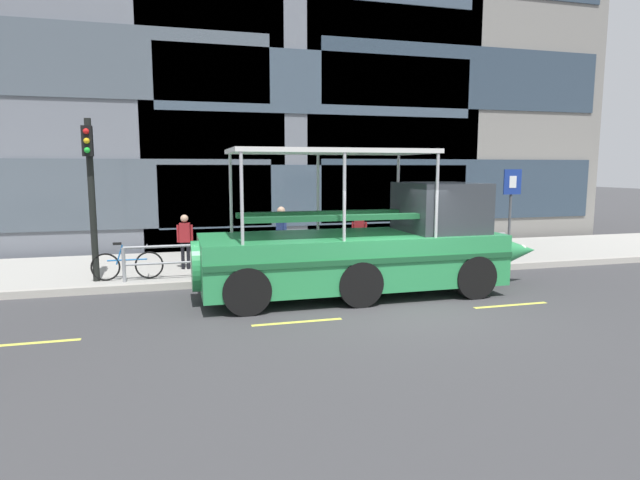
{
  "coord_description": "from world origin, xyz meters",
  "views": [
    {
      "loc": [
        -4.62,
        -10.16,
        2.99
      ],
      "look_at": [
        -1.36,
        1.68,
        1.3
      ],
      "focal_mm": 29.56,
      "sensor_mm": 36.0,
      "label": 1
    }
  ],
  "objects_px": {
    "parking_sign": "(511,199)",
    "pedestrian_mid_left": "(359,233)",
    "pedestrian_mid_right": "(281,230)",
    "duck_tour_boat": "(372,248)",
    "leaned_bicycle": "(127,265)",
    "pedestrian_near_stern": "(185,236)",
    "traffic_light_pole": "(91,184)",
    "pedestrian_near_bow": "(409,228)"
  },
  "relations": [
    {
      "from": "parking_sign",
      "to": "pedestrian_mid_left",
      "type": "distance_m",
      "value": 4.9
    },
    {
      "from": "pedestrian_mid_left",
      "to": "pedestrian_mid_right",
      "type": "bearing_deg",
      "value": 164.55
    },
    {
      "from": "pedestrian_mid_right",
      "to": "duck_tour_boat",
      "type": "bearing_deg",
      "value": -64.75
    },
    {
      "from": "parking_sign",
      "to": "leaned_bicycle",
      "type": "distance_m",
      "value": 11.23
    },
    {
      "from": "pedestrian_mid_right",
      "to": "pedestrian_near_stern",
      "type": "bearing_deg",
      "value": 178.5
    },
    {
      "from": "pedestrian_mid_right",
      "to": "pedestrian_near_stern",
      "type": "relative_size",
      "value": 1.12
    },
    {
      "from": "leaned_bicycle",
      "to": "pedestrian_mid_left",
      "type": "bearing_deg",
      "value": 3.73
    },
    {
      "from": "pedestrian_mid_right",
      "to": "traffic_light_pole",
      "type": "bearing_deg",
      "value": -168.24
    },
    {
      "from": "traffic_light_pole",
      "to": "pedestrian_mid_left",
      "type": "distance_m",
      "value": 7.24
    },
    {
      "from": "parking_sign",
      "to": "duck_tour_boat",
      "type": "xyz_separation_m",
      "value": [
        -5.43,
        -2.38,
        -0.95
      ]
    },
    {
      "from": "traffic_light_pole",
      "to": "duck_tour_boat",
      "type": "distance_m",
      "value": 7.0
    },
    {
      "from": "parking_sign",
      "to": "duck_tour_boat",
      "type": "height_order",
      "value": "duck_tour_boat"
    },
    {
      "from": "pedestrian_near_bow",
      "to": "pedestrian_mid_left",
      "type": "xyz_separation_m",
      "value": [
        -1.71,
        -0.33,
        -0.06
      ]
    },
    {
      "from": "duck_tour_boat",
      "to": "traffic_light_pole",
      "type": "bearing_deg",
      "value": 160.61
    },
    {
      "from": "leaned_bicycle",
      "to": "duck_tour_boat",
      "type": "relative_size",
      "value": 0.2
    },
    {
      "from": "traffic_light_pole",
      "to": "parking_sign",
      "type": "distance_m",
      "value": 11.89
    },
    {
      "from": "parking_sign",
      "to": "pedestrian_mid_left",
      "type": "bearing_deg",
      "value": 176.3
    },
    {
      "from": "pedestrian_near_bow",
      "to": "duck_tour_boat",
      "type": "bearing_deg",
      "value": -127.81
    },
    {
      "from": "parking_sign",
      "to": "pedestrian_mid_left",
      "type": "xyz_separation_m",
      "value": [
        -4.8,
        0.31,
        -0.94
      ]
    },
    {
      "from": "parking_sign",
      "to": "duck_tour_boat",
      "type": "bearing_deg",
      "value": -156.35
    },
    {
      "from": "traffic_light_pole",
      "to": "pedestrian_mid_left",
      "type": "xyz_separation_m",
      "value": [
        7.07,
        0.42,
        -1.49
      ]
    },
    {
      "from": "traffic_light_pole",
      "to": "pedestrian_near_stern",
      "type": "relative_size",
      "value": 2.62
    },
    {
      "from": "parking_sign",
      "to": "pedestrian_near_bow",
      "type": "height_order",
      "value": "parking_sign"
    },
    {
      "from": "leaned_bicycle",
      "to": "pedestrian_near_stern",
      "type": "height_order",
      "value": "pedestrian_near_stern"
    },
    {
      "from": "traffic_light_pole",
      "to": "pedestrian_near_bow",
      "type": "height_order",
      "value": "traffic_light_pole"
    },
    {
      "from": "duck_tour_boat",
      "to": "pedestrian_near_stern",
      "type": "xyz_separation_m",
      "value": [
        -4.26,
        3.36,
        -0.01
      ]
    },
    {
      "from": "pedestrian_near_bow",
      "to": "pedestrian_near_stern",
      "type": "distance_m",
      "value": 6.6
    },
    {
      "from": "leaned_bicycle",
      "to": "duck_tour_boat",
      "type": "distance_m",
      "value": 6.16
    },
    {
      "from": "duck_tour_boat",
      "to": "pedestrian_mid_left",
      "type": "bearing_deg",
      "value": 76.88
    },
    {
      "from": "pedestrian_near_bow",
      "to": "pedestrian_near_stern",
      "type": "height_order",
      "value": "pedestrian_near_bow"
    },
    {
      "from": "leaned_bicycle",
      "to": "pedestrian_mid_right",
      "type": "height_order",
      "value": "pedestrian_mid_right"
    },
    {
      "from": "pedestrian_mid_right",
      "to": "pedestrian_near_stern",
      "type": "xyz_separation_m",
      "value": [
        -2.71,
        0.07,
        -0.11
      ]
    },
    {
      "from": "traffic_light_pole",
      "to": "pedestrian_mid_right",
      "type": "height_order",
      "value": "traffic_light_pole"
    },
    {
      "from": "pedestrian_near_stern",
      "to": "pedestrian_mid_left",
      "type": "bearing_deg",
      "value": -7.84
    },
    {
      "from": "leaned_bicycle",
      "to": "duck_tour_boat",
      "type": "bearing_deg",
      "value": -21.74
    },
    {
      "from": "pedestrian_near_bow",
      "to": "pedestrian_mid_left",
      "type": "bearing_deg",
      "value": -169.23
    },
    {
      "from": "pedestrian_mid_left",
      "to": "pedestrian_mid_right",
      "type": "xyz_separation_m",
      "value": [
        -2.18,
        0.6,
        0.1
      ]
    },
    {
      "from": "pedestrian_mid_left",
      "to": "pedestrian_mid_right",
      "type": "distance_m",
      "value": 2.26
    },
    {
      "from": "traffic_light_pole",
      "to": "pedestrian_near_bow",
      "type": "distance_m",
      "value": 8.93
    },
    {
      "from": "parking_sign",
      "to": "pedestrian_mid_right",
      "type": "distance_m",
      "value": 7.09
    },
    {
      "from": "duck_tour_boat",
      "to": "pedestrian_near_stern",
      "type": "bearing_deg",
      "value": 141.73
    },
    {
      "from": "pedestrian_mid_right",
      "to": "pedestrian_near_stern",
      "type": "distance_m",
      "value": 2.71
    }
  ]
}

